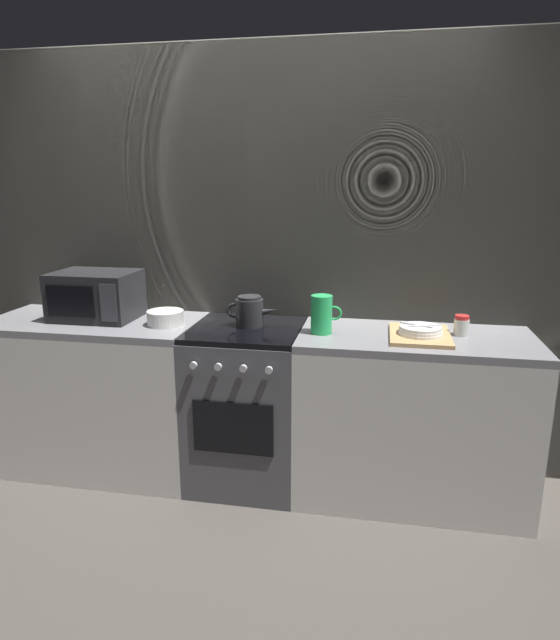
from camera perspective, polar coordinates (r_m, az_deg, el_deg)
The scene contains 11 objects.
ground_plane at distance 3.30m, azimuth -3.33°, elevation -16.05°, with size 8.00×8.00×0.00m, color #47423D.
back_wall at distance 3.19m, azimuth -2.25°, elevation 5.93°, with size 3.60×0.05×2.40m.
counter_left at distance 3.41m, azimuth -18.41°, elevation -7.32°, with size 1.20×0.60×0.90m.
stove_unit at distance 3.09m, azimuth -3.45°, elevation -8.87°, with size 0.60×0.63×0.90m.
counter_right at distance 3.02m, azimuth 13.63°, elevation -9.86°, with size 1.20×0.60×0.90m.
microwave at distance 3.27m, azimuth -18.75°, elevation 2.46°, with size 0.46×0.35×0.27m.
kettle at distance 2.95m, azimuth -3.19°, elevation 0.90°, with size 0.28×0.15×0.17m.
mixing_bowl at distance 3.04m, azimuth -11.91°, elevation 0.22°, with size 0.20×0.20×0.08m, color silver.
pitcher at distance 2.81m, azimuth 4.41°, elevation 0.59°, with size 0.16×0.11×0.20m.
dish_pile at distance 2.83m, azimuth 14.47°, elevation -1.33°, with size 0.30×0.40×0.07m.
spice_jar at distance 2.93m, azimuth 18.48°, elevation -0.56°, with size 0.08×0.08×0.10m.
Camera 1 is at (0.70, -2.75, 1.67)m, focal length 30.53 mm.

